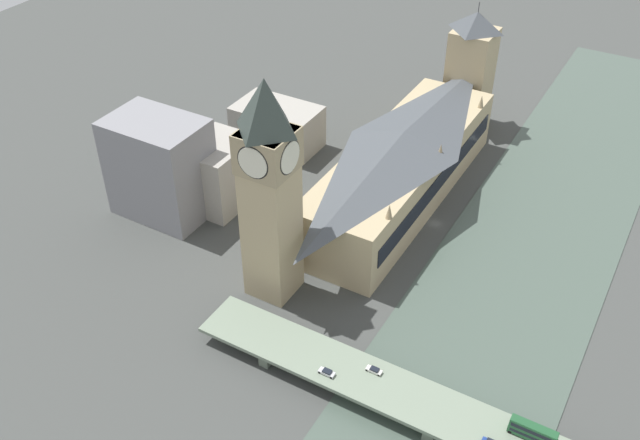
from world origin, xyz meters
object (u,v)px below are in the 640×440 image
double_decker_bus_lead (533,432)px  car_southbound_tail (327,372)px  parliament_hall (402,166)px  clock_tower (269,186)px  victoria_tower (470,70)px  road_bridge (438,412)px  car_northbound_lead (374,370)px

double_decker_bus_lead → car_southbound_tail: bearing=7.8°
parliament_hall → clock_tower: bearing=78.2°
clock_tower → double_decker_bus_lead: bearing=167.5°
victoria_tower → double_decker_bus_lead: (-74.68, 151.10, -16.41)m
clock_tower → road_bridge: 77.32m
victoria_tower → parliament_hall: bearing=90.0°
parliament_hall → road_bridge: size_ratio=0.76×
victoria_tower → car_southbound_tail: bearing=97.5°
parliament_hall → car_northbound_lead: 90.80m
clock_tower → car_southbound_tail: size_ratio=15.96×
road_bridge → double_decker_bus_lead: bearing=-172.0°
road_bridge → car_northbound_lead: size_ratio=31.60×
parliament_hall → car_northbound_lead: parliament_hall is taller
parliament_hall → clock_tower: (13.61, 64.99, 25.21)m
parliament_hall → victoria_tower: bearing=-90.0°
double_decker_bus_lead → victoria_tower: bearing=-63.7°
clock_tower → car_southbound_tail: bearing=142.0°
victoria_tower → road_bridge: size_ratio=0.38×
road_bridge → car_northbound_lead: (20.07, -2.99, 1.75)m
victoria_tower → double_decker_bus_lead: size_ratio=4.51×
road_bridge → double_decker_bus_lead: 23.62m
victoria_tower → car_northbound_lead: bearing=101.8°
clock_tower → road_bridge: clock_tower is taller
victoria_tower → road_bridge: bearing=108.5°
parliament_hall → car_northbound_lead: (-31.48, 84.81, -7.85)m
parliament_hall → clock_tower: size_ratio=1.48×
victoria_tower → road_bridge: (-51.60, 154.36, -20.24)m
car_southbound_tail → double_decker_bus_lead: bearing=-172.2°
car_northbound_lead → double_decker_bus_lead: bearing=-179.6°
clock_tower → victoria_tower: clock_tower is taller
road_bridge → car_northbound_lead: car_northbound_lead is taller
victoria_tower → double_decker_bus_lead: bearing=116.3°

